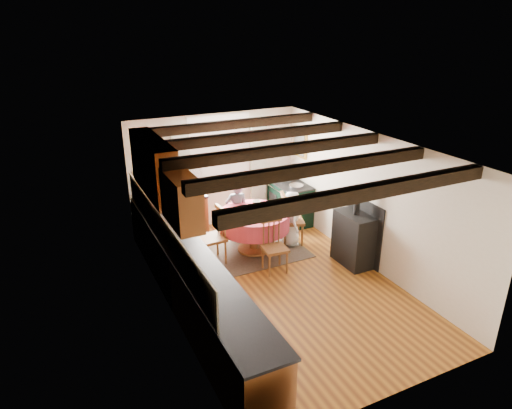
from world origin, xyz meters
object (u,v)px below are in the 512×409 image
chair_left (212,236)px  child_far (237,211)px  child_right (291,218)px  dining_table (254,232)px  chair_near (275,247)px  chair_right (292,219)px  cast_iron_stove (355,225)px  cup (250,214)px  aga_range (290,203)px

chair_left → child_far: (0.77, 0.66, 0.09)m
child_far → child_right: size_ratio=1.13×
dining_table → chair_near: chair_near is taller
chair_right → child_far: size_ratio=0.84×
cast_iron_stove → child_right: (-0.63, 1.16, -0.20)m
chair_near → cup: (-0.16, 0.69, 0.38)m
child_far → aga_range: bearing=-156.8°
dining_table → aga_range: aga_range is taller
cup → child_right: bearing=6.4°
chair_left → aga_range: chair_left is taller
dining_table → chair_near: size_ratio=1.40×
chair_near → cup: 0.80m
chair_near → dining_table: bearing=94.3°
child_far → chair_right: bearing=157.3°
aga_range → chair_left: bearing=-156.2°
chair_near → chair_left: (-0.86, 0.78, 0.05)m
chair_near → chair_left: bearing=142.4°
child_right → cup: (-0.94, -0.11, 0.30)m
chair_near → aga_range: size_ratio=0.97×
chair_near → cup: bearing=107.4°
dining_table → chair_left: size_ratio=1.26×
chair_left → child_right: bearing=88.3°
aga_range → child_far: (-1.39, -0.29, 0.17)m
chair_near → cast_iron_stove: 1.48m
aga_range → cup: aga_range is taller
chair_left → cup: bearing=80.7°
dining_table → cup: cup is taller
child_right → dining_table: bearing=104.1°
aga_range → cup: (-1.46, -1.04, 0.40)m
aga_range → child_far: bearing=-168.2°
aga_range → dining_table: bearing=-145.6°
chair_near → child_right: (0.78, 0.80, 0.07)m
dining_table → chair_right: 0.83m
chair_right → chair_left: bearing=110.4°
dining_table → chair_left: bearing=-175.7°
chair_near → aga_range: chair_near is taller
chair_right → child_far: (-0.91, 0.62, 0.10)m
cup → aga_range: bearing=35.5°
child_far → child_right: child_far is taller
dining_table → chair_right: (0.82, -0.02, 0.12)m
cast_iron_stove → dining_table: bearing=139.5°
cast_iron_stove → child_right: size_ratio=1.37×
chair_near → chair_right: bearing=49.6°
dining_table → chair_right: chair_right is taller
chair_right → child_right: 0.05m
dining_table → child_right: bearing=-3.3°
dining_table → chair_left: (-0.86, -0.07, 0.13)m
dining_table → child_right: (0.78, -0.04, 0.15)m
dining_table → cup: bearing=-136.9°
child_far → chair_near: bearing=105.0°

